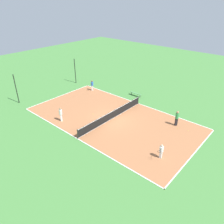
{
  "coord_description": "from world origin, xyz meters",
  "views": [
    {
      "loc": [
        -16.76,
        -14.62,
        12.92
      ],
      "look_at": [
        0.0,
        0.0,
        0.9
      ],
      "focal_mm": 35.0,
      "sensor_mm": 36.0,
      "label": 1
    }
  ],
  "objects_px": {
    "player_far_green": "(177,117)",
    "player_far_white": "(61,113)",
    "tennis_net": "(112,115)",
    "fence_post_back_left": "(16,89)",
    "player_near_white": "(161,151)",
    "tennis_ball_right_alley": "(93,114)",
    "tennis_ball_midcourt": "(188,131)",
    "bench": "(136,93)",
    "player_near_blue": "(92,85)",
    "fence_post_back_right": "(75,71)",
    "tennis_ball_left_sideline": "(178,128)"
  },
  "relations": [
    {
      "from": "player_near_white",
      "to": "player_far_green",
      "type": "bearing_deg",
      "value": -175.99
    },
    {
      "from": "bench",
      "to": "player_near_blue",
      "type": "height_order",
      "value": "player_near_blue"
    },
    {
      "from": "player_near_blue",
      "to": "tennis_ball_midcourt",
      "type": "height_order",
      "value": "player_near_blue"
    },
    {
      "from": "player_far_green",
      "to": "fence_post_back_left",
      "type": "height_order",
      "value": "fence_post_back_left"
    },
    {
      "from": "tennis_ball_midcourt",
      "to": "tennis_ball_left_sideline",
      "type": "height_order",
      "value": "same"
    },
    {
      "from": "tennis_net",
      "to": "tennis_ball_right_alley",
      "type": "distance_m",
      "value": 2.61
    },
    {
      "from": "tennis_net",
      "to": "player_far_white",
      "type": "bearing_deg",
      "value": 136.15
    },
    {
      "from": "fence_post_back_left",
      "to": "player_near_blue",
      "type": "bearing_deg",
      "value": -24.9
    },
    {
      "from": "player_near_blue",
      "to": "tennis_ball_right_alley",
      "type": "xyz_separation_m",
      "value": [
        -5.2,
        -5.42,
        -0.88
      ]
    },
    {
      "from": "tennis_ball_left_sideline",
      "to": "fence_post_back_right",
      "type": "relative_size",
      "value": 0.02
    },
    {
      "from": "player_near_blue",
      "to": "tennis_ball_right_alley",
      "type": "bearing_deg",
      "value": 8.93
    },
    {
      "from": "player_near_white",
      "to": "tennis_ball_right_alley",
      "type": "xyz_separation_m",
      "value": [
        1.72,
        10.34,
        -0.78
      ]
    },
    {
      "from": "tennis_net",
      "to": "fence_post_back_left",
      "type": "height_order",
      "value": "fence_post_back_left"
    },
    {
      "from": "tennis_ball_right_alley",
      "to": "fence_post_back_left",
      "type": "bearing_deg",
      "value": 113.66
    },
    {
      "from": "player_far_green",
      "to": "tennis_ball_left_sideline",
      "type": "xyz_separation_m",
      "value": [
        -0.41,
        -0.46,
        -1.0
      ]
    },
    {
      "from": "player_near_white",
      "to": "player_far_white",
      "type": "bearing_deg",
      "value": -91.67
    },
    {
      "from": "bench",
      "to": "fence_post_back_right",
      "type": "distance_m",
      "value": 10.91
    },
    {
      "from": "player_far_green",
      "to": "fence_post_back_right",
      "type": "distance_m",
      "value": 18.73
    },
    {
      "from": "bench",
      "to": "tennis_ball_right_alley",
      "type": "relative_size",
      "value": 27.06
    },
    {
      "from": "player_far_green",
      "to": "tennis_ball_left_sideline",
      "type": "bearing_deg",
      "value": -90.89
    },
    {
      "from": "tennis_net",
      "to": "player_far_green",
      "type": "height_order",
      "value": "player_far_green"
    },
    {
      "from": "player_far_white",
      "to": "player_near_white",
      "type": "bearing_deg",
      "value": -145.43
    },
    {
      "from": "player_far_white",
      "to": "tennis_ball_midcourt",
      "type": "distance_m",
      "value": 14.19
    },
    {
      "from": "player_far_white",
      "to": "player_near_white",
      "type": "height_order",
      "value": "player_far_white"
    },
    {
      "from": "player_near_white",
      "to": "tennis_ball_left_sideline",
      "type": "relative_size",
      "value": 21.23
    },
    {
      "from": "player_far_green",
      "to": "player_near_blue",
      "type": "height_order",
      "value": "player_far_green"
    },
    {
      "from": "player_far_white",
      "to": "player_near_blue",
      "type": "height_order",
      "value": "player_far_white"
    },
    {
      "from": "player_far_white",
      "to": "bench",
      "type": "bearing_deg",
      "value": -75.58
    },
    {
      "from": "tennis_ball_midcourt",
      "to": "player_far_white",
      "type": "bearing_deg",
      "value": 122.39
    },
    {
      "from": "bench",
      "to": "player_near_white",
      "type": "height_order",
      "value": "player_near_white"
    },
    {
      "from": "player_far_green",
      "to": "tennis_ball_right_alley",
      "type": "relative_size",
      "value": 26.27
    },
    {
      "from": "tennis_net",
      "to": "fence_post_back_left",
      "type": "relative_size",
      "value": 2.67
    },
    {
      "from": "player_near_blue",
      "to": "fence_post_back_right",
      "type": "height_order",
      "value": "fence_post_back_right"
    },
    {
      "from": "player_far_green",
      "to": "player_near_blue",
      "type": "distance_m",
      "value": 14.27
    },
    {
      "from": "player_near_blue",
      "to": "player_near_white",
      "type": "height_order",
      "value": "player_near_blue"
    },
    {
      "from": "tennis_ball_midcourt",
      "to": "tennis_ball_right_alley",
      "type": "xyz_separation_m",
      "value": [
        -4.07,
        10.36,
        0.0
      ]
    },
    {
      "from": "fence_post_back_right",
      "to": "player_far_white",
      "type": "bearing_deg",
      "value": -138.31
    },
    {
      "from": "tennis_net",
      "to": "bench",
      "type": "xyz_separation_m",
      "value": [
        7.17,
        1.72,
        -0.16
      ]
    },
    {
      "from": "player_far_white",
      "to": "tennis_ball_left_sideline",
      "type": "distance_m",
      "value": 13.17
    },
    {
      "from": "player_near_white",
      "to": "tennis_ball_right_alley",
      "type": "relative_size",
      "value": 21.23
    },
    {
      "from": "tennis_ball_midcourt",
      "to": "fence_post_back_left",
      "type": "bearing_deg",
      "value": 112.53
    },
    {
      "from": "player_far_green",
      "to": "player_far_white",
      "type": "bearing_deg",
      "value": 167.46
    },
    {
      "from": "player_near_blue",
      "to": "tennis_ball_midcourt",
      "type": "bearing_deg",
      "value": 48.66
    },
    {
      "from": "player_far_green",
      "to": "fence_post_back_left",
      "type": "distance_m",
      "value": 20.55
    },
    {
      "from": "player_near_blue",
      "to": "tennis_ball_midcourt",
      "type": "xyz_separation_m",
      "value": [
        -1.13,
        -15.78,
        -0.88
      ]
    },
    {
      "from": "tennis_net",
      "to": "player_far_white",
      "type": "height_order",
      "value": "player_far_white"
    },
    {
      "from": "tennis_ball_right_alley",
      "to": "player_far_green",
      "type": "bearing_deg",
      "value": -64.2
    },
    {
      "from": "fence_post_back_left",
      "to": "fence_post_back_right",
      "type": "bearing_deg",
      "value": 0.0
    },
    {
      "from": "bench",
      "to": "player_far_white",
      "type": "relative_size",
      "value": 1.08
    },
    {
      "from": "tennis_ball_midcourt",
      "to": "tennis_ball_right_alley",
      "type": "distance_m",
      "value": 11.13
    }
  ]
}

